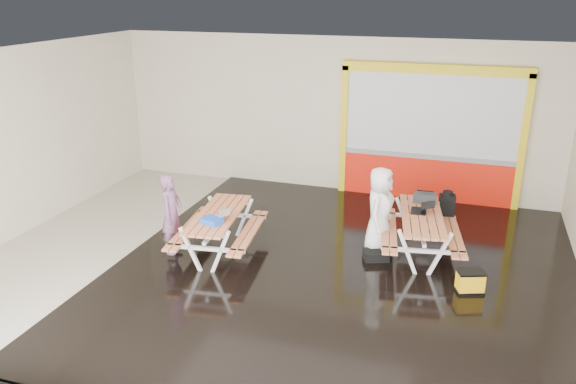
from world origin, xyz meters
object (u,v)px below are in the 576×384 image
(picnic_table_left, at_px, (219,223))
(backpack, at_px, (447,204))
(laptop_left, at_px, (220,216))
(dark_case, at_px, (376,255))
(toolbox, at_px, (425,198))
(person_left, at_px, (172,214))
(laptop_right, at_px, (422,209))
(blue_pouch, at_px, (212,221))
(picnic_table_right, at_px, (421,225))
(person_right, at_px, (380,210))
(fluke_bag, at_px, (470,282))

(picnic_table_left, height_order, backpack, backpack)
(laptop_left, bearing_deg, dark_case, 17.26)
(toolbox, bearing_deg, person_left, -154.17)
(picnic_table_left, distance_m, backpack, 4.20)
(laptop_right, distance_m, blue_pouch, 3.64)
(backpack, xyz_separation_m, dark_case, (-1.06, -1.33, -0.60))
(dark_case, bearing_deg, picnic_table_right, 32.78)
(person_right, xyz_separation_m, dark_case, (0.03, -0.34, -0.70))
(person_right, relative_size, laptop_right, 3.67)
(blue_pouch, relative_size, dark_case, 0.78)
(person_right, height_order, dark_case, person_right)
(person_left, bearing_deg, toolbox, -68.12)
(person_left, xyz_separation_m, toolbox, (4.08, 1.98, 0.07))
(laptop_right, height_order, dark_case, laptop_right)
(laptop_left, bearing_deg, person_left, -172.42)
(person_right, xyz_separation_m, toolbox, (0.70, 0.73, 0.06))
(laptop_left, xyz_separation_m, blue_pouch, (-0.04, -0.22, 0.00))
(laptop_left, relative_size, fluke_bag, 0.90)
(toolbox, bearing_deg, fluke_bag, -62.48)
(picnic_table_right, height_order, person_left, person_left)
(picnic_table_left, bearing_deg, dark_case, 12.01)
(blue_pouch, height_order, backpack, backpack)
(picnic_table_right, distance_m, toolbox, 0.68)
(person_left, bearing_deg, backpack, -67.38)
(person_left, relative_size, laptop_right, 3.35)
(blue_pouch, xyz_separation_m, fluke_bag, (4.18, 0.35, -0.61))
(picnic_table_right, relative_size, dark_case, 5.20)
(person_left, height_order, laptop_left, person_left)
(dark_case, distance_m, fluke_bag, 1.71)
(picnic_table_right, distance_m, backpack, 0.96)
(fluke_bag, bearing_deg, person_right, 147.82)
(blue_pouch, distance_m, dark_case, 2.88)
(picnic_table_right, distance_m, laptop_left, 3.49)
(person_left, bearing_deg, dark_case, -79.04)
(person_left, xyz_separation_m, laptop_right, (4.08, 1.50, 0.03))
(dark_case, height_order, fluke_bag, fluke_bag)
(picnic_table_left, bearing_deg, backpack, 26.86)
(picnic_table_right, xyz_separation_m, fluke_bag, (0.88, -1.11, -0.39))
(laptop_left, height_order, laptop_right, laptop_right)
(fluke_bag, bearing_deg, picnic_table_left, 178.74)
(picnic_table_right, bearing_deg, laptop_right, 99.29)
(picnic_table_right, xyz_separation_m, laptop_right, (-0.02, 0.15, 0.24))
(picnic_table_right, height_order, laptop_left, laptop_left)
(person_right, relative_size, dark_case, 3.71)
(picnic_table_left, distance_m, person_left, 0.82)
(laptop_left, bearing_deg, blue_pouch, -100.56)
(dark_case, bearing_deg, person_right, 94.82)
(blue_pouch, bearing_deg, toolbox, 32.48)
(laptop_left, bearing_deg, picnic_table_right, 20.87)
(picnic_table_left, bearing_deg, fluke_bag, -1.26)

